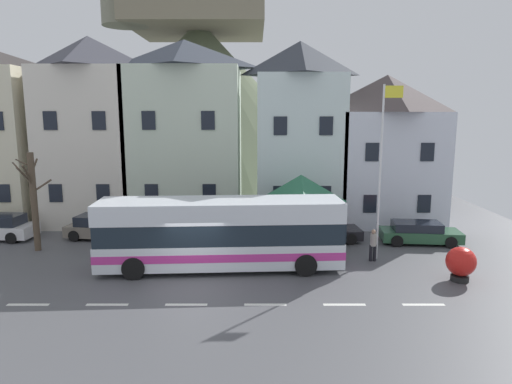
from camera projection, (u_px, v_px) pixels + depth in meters
ground_plane at (191, 287)px, 18.93m from camera, size 40.00×60.00×0.07m
townhouse_01 at (91, 131)px, 29.59m from camera, size 5.74×5.87×11.98m
townhouse_02 at (185, 133)px, 29.58m from camera, size 6.99×5.77×11.76m
townhouse_03 at (297, 134)px, 29.30m from camera, size 5.41×5.13×11.62m
townhouse_04 at (383, 149)px, 30.20m from camera, size 6.60×6.57×9.61m
hilltop_castle at (198, 94)px, 50.63m from camera, size 32.49×32.49×23.11m
transit_bus at (219, 234)px, 20.87m from camera, size 11.29×3.19×3.25m
bus_shelter at (299, 189)px, 24.52m from camera, size 3.60×3.60×3.88m
parked_car_00 at (417, 232)px, 25.20m from camera, size 4.43×2.18×1.20m
parked_car_02 at (320, 230)px, 25.58m from camera, size 4.35×2.24×1.25m
parked_car_03 at (100, 227)px, 26.08m from camera, size 4.22×2.30×1.36m
pedestrian_00 at (371, 244)px, 22.09m from camera, size 0.35×0.30×1.59m
pedestrian_01 at (292, 240)px, 22.96m from camera, size 0.35×0.32×1.55m
public_bench at (284, 227)px, 27.02m from camera, size 1.56×0.48×0.87m
flagpole at (380, 162)px, 21.77m from camera, size 0.95×0.10×8.50m
harbour_buoy at (459, 262)px, 19.45m from camera, size 1.26×1.26×1.51m
bare_tree_00 at (32, 200)px, 23.44m from camera, size 1.77×1.80×5.18m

